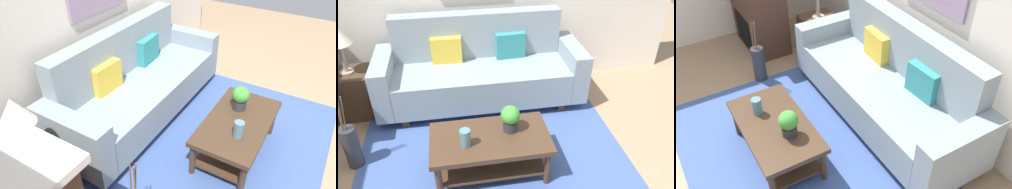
% 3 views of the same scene
% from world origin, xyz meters
% --- Properties ---
extents(ground_plane, '(9.42, 9.42, 0.00)m').
position_xyz_m(ground_plane, '(0.00, 0.00, 0.00)').
color(ground_plane, '#9E7F60').
extents(area_rug, '(2.72, 2.17, 0.01)m').
position_xyz_m(area_rug, '(0.00, 0.50, 0.01)').
color(area_rug, '#3D5693').
rests_on(area_rug, ground_plane).
extents(couch, '(2.45, 0.84, 1.08)m').
position_xyz_m(couch, '(0.00, 1.56, 0.43)').
color(couch, gray).
rests_on(couch, ground_plane).
extents(throw_pillow_mustard, '(0.37, 0.14, 0.32)m').
position_xyz_m(throw_pillow_mustard, '(-0.39, 1.68, 0.68)').
color(throw_pillow_mustard, gold).
rests_on(throw_pillow_mustard, couch).
extents(throw_pillow_teal, '(0.37, 0.14, 0.32)m').
position_xyz_m(throw_pillow_teal, '(0.39, 1.68, 0.68)').
color(throw_pillow_teal, teal).
rests_on(throw_pillow_teal, couch).
extents(coffee_table, '(1.10, 0.60, 0.43)m').
position_xyz_m(coffee_table, '(-0.05, 0.30, 0.31)').
color(coffee_table, '#422D1E').
rests_on(coffee_table, ground_plane).
extents(tabletop_vase, '(0.10, 0.10, 0.17)m').
position_xyz_m(tabletop_vase, '(-0.28, 0.23, 0.51)').
color(tabletop_vase, slate).
rests_on(tabletop_vase, coffee_table).
extents(potted_plant_tabletop, '(0.18, 0.18, 0.26)m').
position_xyz_m(potted_plant_tabletop, '(0.15, 0.37, 0.57)').
color(potted_plant_tabletop, '#2D2D33').
rests_on(potted_plant_tabletop, coffee_table).
extents(side_table, '(0.44, 0.44, 0.56)m').
position_xyz_m(side_table, '(-1.52, 1.54, 0.28)').
color(side_table, '#422D1E').
rests_on(side_table, ground_plane).
extents(table_lamp, '(0.28, 0.28, 0.57)m').
position_xyz_m(table_lamp, '(-1.52, 1.54, 0.99)').
color(table_lamp, gray).
rests_on(table_lamp, side_table).
extents(floor_vase_branch_a, '(0.05, 0.02, 0.36)m').
position_xyz_m(floor_vase_branch_a, '(-1.35, 0.61, 0.64)').
color(floor_vase_branch_a, brown).
rests_on(floor_vase_branch_a, floor_vase).
extents(floor_vase_branch_b, '(0.04, 0.03, 0.36)m').
position_xyz_m(floor_vase_branch_b, '(-1.38, 0.63, 0.64)').
color(floor_vase_branch_b, brown).
rests_on(floor_vase_branch_b, floor_vase).
extents(floor_vase_branch_c, '(0.04, 0.03, 0.36)m').
position_xyz_m(floor_vase_branch_c, '(-1.38, 0.59, 0.64)').
color(floor_vase_branch_c, brown).
rests_on(floor_vase_branch_c, floor_vase).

